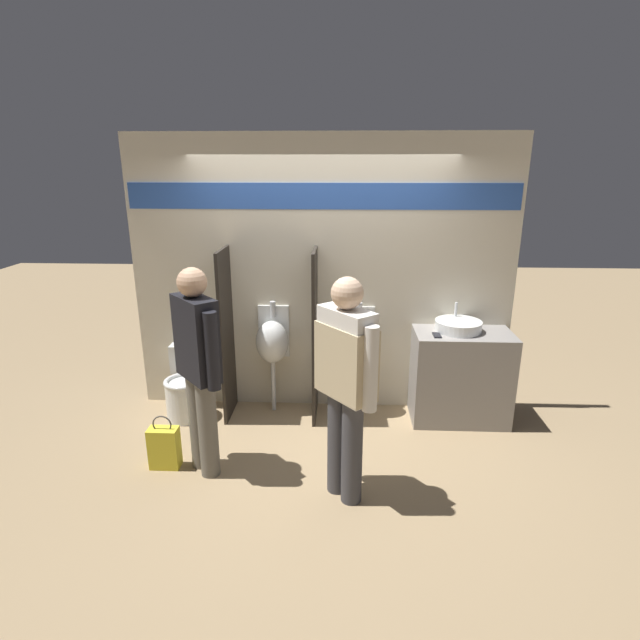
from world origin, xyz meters
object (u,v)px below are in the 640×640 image
Objects in this scene: cell_phone at (437,335)px; urinal_near_counter at (272,342)px; person_in_vest at (346,376)px; toilet at (186,388)px; person_with_lanyard at (198,364)px; shopping_bag at (164,447)px; urinal_far at (359,343)px; sink_basin at (458,326)px.

cell_phone is 0.12× the size of urinal_near_counter.
urinal_near_counter is 0.66× the size of person_in_vest.
person_with_lanyard is (0.43, -0.93, 0.65)m from toilet.
cell_phone reaches higher than shopping_bag.
toilet is at bearing -174.80° from urinal_far.
urinal_near_counter is at bearing 172.10° from cell_phone.
toilet is (-2.42, 0.06, -0.61)m from cell_phone.
cell_phone is 0.17× the size of toilet.
toilet is at bearing -169.69° from urinal_near_counter.
shopping_bag is (-0.77, -1.06, -0.56)m from urinal_near_counter.
shopping_bag is at bearing -84.56° from toilet.
person_with_lanyard is at bearing -156.47° from cell_phone.
urinal_near_counter is 1.42m from shopping_bag.
person_in_vest is (0.72, -1.36, 0.25)m from urinal_near_counter.
person_in_vest is at bearing -129.50° from sink_basin.
person_with_lanyard is at bearing -155.26° from sink_basin.
person_in_vest is (-1.07, -1.30, 0.04)m from sink_basin.
shopping_bag is at bearing 37.92° from person_in_vest.
urinal_near_counter and urinal_far have the same top height.
person_with_lanyard is at bearing -111.30° from urinal_near_counter.
toilet is (-1.71, -0.16, -0.45)m from urinal_far.
sink_basin is 1.68m from person_in_vest.
sink_basin reaches higher than shopping_bag.
urinal_far is at bearing -91.75° from person_with_lanyard.
toilet is at bearing 11.75° from person_in_vest.
urinal_far reaches higher than cell_phone.
person_in_vest is at bearing -95.67° from urinal_far.
urinal_far is (0.85, 0.00, 0.00)m from urinal_near_counter.
cell_phone is 0.08× the size of person_in_vest.
person_in_vest is (-0.85, -1.14, 0.08)m from cell_phone.
urinal_far is at bearing 33.29° from shopping_bag.
toilet is at bearing 95.44° from shopping_bag.
urinal_far is at bearing 0.00° from urinal_near_counter.
toilet is (-0.85, -0.16, -0.45)m from urinal_near_counter.
person_with_lanyard reaches higher than shopping_bag.
urinal_near_counter reaches higher than cell_phone.
urinal_near_counter is at bearing -12.93° from person_in_vest.
shopping_bag is at bearing -160.03° from cell_phone.
urinal_far is at bearing -46.39° from person_in_vest.
sink_basin is at bearing -80.22° from person_in_vest.
person_with_lanyard reaches higher than cell_phone.
urinal_near_counter is (-1.56, 0.22, -0.17)m from cell_phone.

